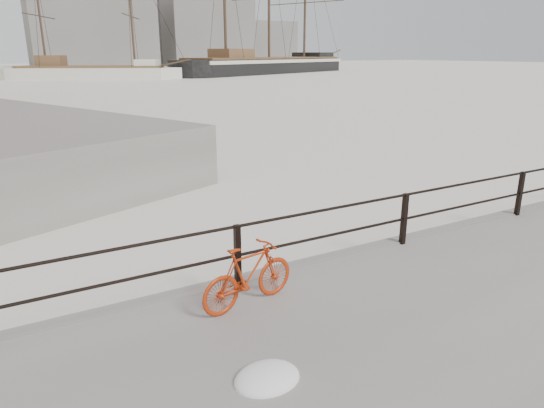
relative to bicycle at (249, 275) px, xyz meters
name	(u,v)px	position (x,y,z in m)	size (l,w,h in m)	color
ground	(395,257)	(3.64, 0.81, -0.82)	(400.00, 400.00, 0.00)	white
guardrail	(404,219)	(3.64, 0.66, 0.03)	(28.00, 0.10, 1.00)	black
bicycle	(249,275)	(0.00, 0.00, 0.00)	(1.56, 0.23, 0.94)	#A82B0B
barque_black	(269,73)	(45.53, 80.63, -0.82)	(56.02, 18.33, 31.98)	black
schooner_mid	(93,79)	(10.98, 74.19, -0.82)	(28.97, 12.26, 20.84)	beige
industrial_west	(92,33)	(23.64, 140.81, 8.18)	(32.00, 18.00, 18.00)	gray
industrial_mid	(204,26)	(58.64, 145.81, 11.18)	(26.00, 20.00, 24.00)	gray
industrial_east	(261,43)	(81.64, 150.81, 6.18)	(20.00, 16.00, 14.00)	gray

